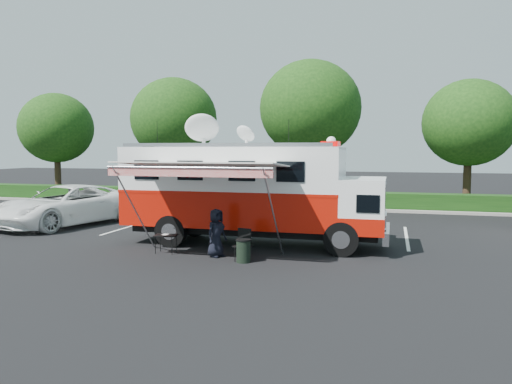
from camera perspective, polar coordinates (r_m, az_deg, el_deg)
ground_plane at (r=18.38m, az=-0.41°, el=-6.04°), size 120.00×120.00×0.00m
back_border at (r=30.54m, az=8.31°, el=7.73°), size 60.00×6.14×8.87m
stall_lines at (r=21.36m, az=0.48°, el=-4.48°), size 24.12×5.50×0.01m
command_truck at (r=18.13m, az=-0.67°, el=0.07°), size 9.55×2.63×4.59m
awning at (r=15.77m, az=-6.40°, el=2.91°), size 5.21×2.69×3.15m
white_suv at (r=24.60m, az=-20.90°, el=-3.56°), size 4.69×7.19×1.84m
person at (r=16.45m, az=-4.54°, el=-7.37°), size 0.77×0.90×1.57m
folding_table at (r=17.12m, az=-10.26°, el=-4.99°), size 0.80×0.62×0.63m
folding_chair at (r=15.81m, az=-1.44°, el=-5.69°), size 0.56×0.59×0.99m
trash_bin at (r=15.55m, az=-1.44°, el=-6.71°), size 0.48×0.48×0.72m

